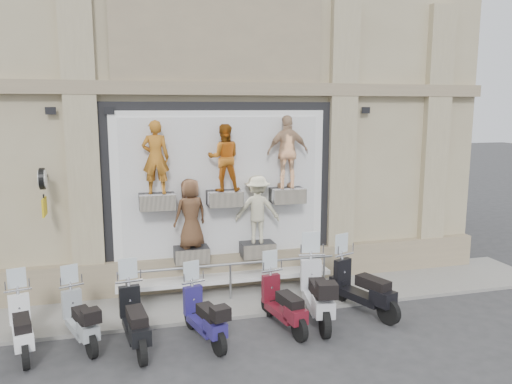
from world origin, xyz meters
The scene contains 13 objects.
ground centered at (0.00, 0.00, 0.00)m, with size 90.00×90.00×0.00m, color #313134.
sidewalk centered at (0.00, 2.10, 0.04)m, with size 16.00×2.20×0.08m, color gray.
building centered at (0.00, 7.00, 6.00)m, with size 14.00×8.60×12.00m, color tan, non-canonical shape.
shop_vitrine centered at (0.10, 2.75, 2.38)m, with size 5.60×0.84×4.30m.
guard_rail centered at (0.00, 2.00, 0.47)m, with size 5.06×0.10×0.93m, color #9EA0A5, non-canonical shape.
clock_sign_bracket centered at (-3.90, 2.47, 2.80)m, with size 0.10×0.80×1.02m.
scooter_b centered at (-4.16, 0.63, 0.72)m, with size 0.52×1.77×1.44m, color white, non-canonical shape.
scooter_c centered at (-3.16, 0.70, 0.71)m, with size 0.51×1.74×1.41m, color #92999F, non-canonical shape.
scooter_d centered at (-2.18, 0.30, 0.78)m, with size 0.56×1.91×1.55m, color black, non-canonical shape.
scooter_e centered at (-0.90, 0.22, 0.72)m, with size 0.51×1.76×1.43m, color navy, non-canonical shape.
scooter_f centered at (0.74, 0.39, 0.73)m, with size 0.53×1.81×1.47m, color #560E1A, non-canonical shape.
scooter_g centered at (1.52, 0.53, 0.87)m, with size 0.62×2.14×1.74m, color silver, non-canonical shape.
scooter_h centered at (2.63, 0.66, 0.82)m, with size 0.59×2.01×1.63m, color black, non-canonical shape.
Camera 1 is at (-2.28, -8.67, 4.42)m, focal length 35.00 mm.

